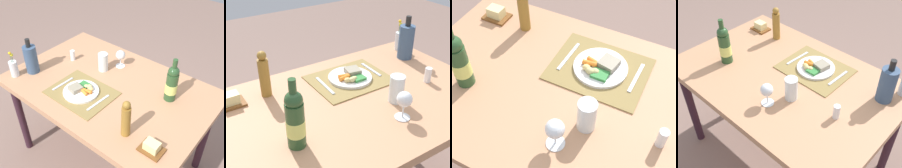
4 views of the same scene
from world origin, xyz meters
The scene contains 14 objects.
ground_plane centered at (0.00, 0.00, 0.00)m, with size 8.00×8.00×0.00m, color #85685C.
dining_table centered at (0.00, 0.00, 0.69)m, with size 1.39×0.92×0.77m.
placemat centered at (-0.09, -0.18, 0.77)m, with size 0.42×0.33×0.01m, color olive.
dinner_plate centered at (-0.09, -0.18, 0.79)m, with size 0.24×0.24×0.04m.
fork centered at (-0.25, -0.20, 0.78)m, with size 0.02×0.18×0.01m, color silver.
knife centered at (0.07, -0.18, 0.78)m, with size 0.02×0.19×0.01m, color silver.
wine_bottle centered at (0.39, 0.15, 0.90)m, with size 0.08×0.08×0.30m.
butter_dish centered at (0.53, -0.28, 0.80)m, with size 0.13×0.10×0.06m.
cooler_bottle centered at (-0.54, -0.22, 0.88)m, with size 0.09×0.09×0.27m.
salt_shaker centered at (-0.43, 0.07, 0.81)m, with size 0.04×0.04×0.08m, color white.
flower_vase centered at (-0.60, -0.34, 0.84)m, with size 0.06×0.06×0.20m.
pepper_mill centered at (0.35, -0.28, 0.89)m, with size 0.05×0.05×0.24m.
wine_glass centered at (-0.09, 0.24, 0.86)m, with size 0.07×0.07×0.13m.
water_tumbler centered at (-0.16, 0.12, 0.83)m, with size 0.07×0.07×0.14m.
Camera 1 is at (0.95, -1.12, 1.94)m, focal length 43.41 mm.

